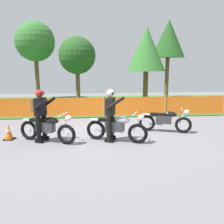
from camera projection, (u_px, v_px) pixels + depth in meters
ground at (107, 133)px, 8.59m from camera, size 24.00×24.00×0.02m
grass_verge at (101, 104)px, 14.65m from camera, size 24.00×7.57×0.01m
barrier_fence at (104, 107)px, 10.85m from camera, size 11.68×0.08×1.05m
tree_leftmost at (35, 42)px, 15.60m from camera, size 2.62×2.62×5.25m
tree_near_left at (77, 56)px, 15.13m from camera, size 2.38×2.38×4.20m
tree_near_right at (146, 50)px, 13.22m from camera, size 2.19×2.19×4.51m
tree_rightmost at (169, 39)px, 16.04m from camera, size 2.27×2.27×5.45m
motorcycle_lead at (165, 120)px, 8.64m from camera, size 1.85×0.80×0.90m
motorcycle_trailing at (47, 128)px, 7.51m from camera, size 1.91×0.98×0.97m
motorcycle_third at (117, 127)px, 7.57m from camera, size 1.95×0.93×0.97m
rider_trailing at (40, 113)px, 7.48m from camera, size 0.78×0.69×1.69m
rider_third at (111, 113)px, 7.54m from camera, size 0.69×0.68×1.69m
traffic_cone at (9, 132)px, 7.79m from camera, size 0.32×0.32×0.53m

